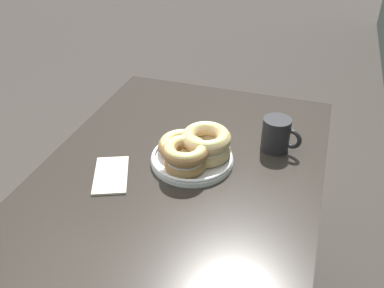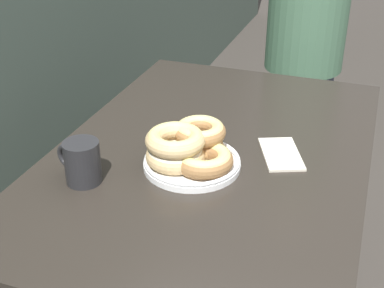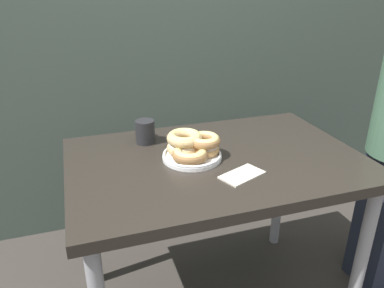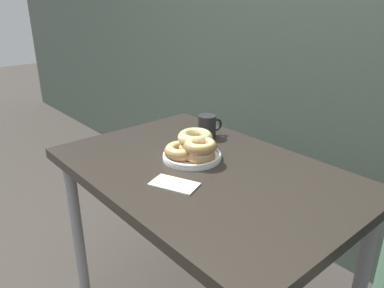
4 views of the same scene
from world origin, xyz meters
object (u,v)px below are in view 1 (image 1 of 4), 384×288
dining_table (175,206)px  coffee_mug (277,134)px  donut_plate (194,150)px  napkin (111,175)px

dining_table → coffee_mug: (-0.23, 0.23, 0.14)m
dining_table → donut_plate: bearing=164.4°
dining_table → napkin: (0.03, -0.16, 0.09)m
coffee_mug → napkin: 0.47m
dining_table → napkin: 0.19m
coffee_mug → napkin: (0.26, -0.39, -0.05)m
donut_plate → coffee_mug: coffee_mug is taller
napkin → dining_table: bearing=101.3°
dining_table → donut_plate: size_ratio=4.36×
dining_table → donut_plate: donut_plate is taller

